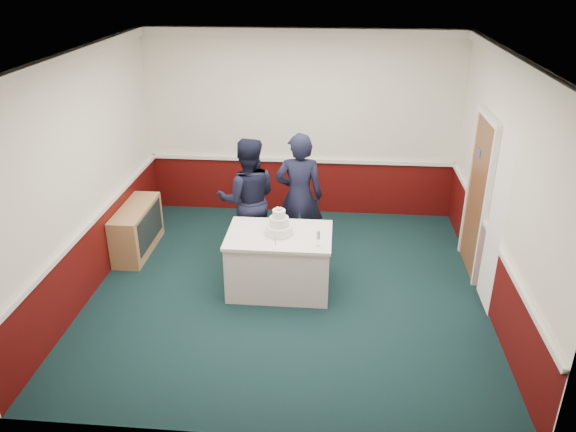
# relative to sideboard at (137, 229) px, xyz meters

# --- Properties ---
(ground) EXTENTS (5.00, 5.00, 0.00)m
(ground) POSITION_rel_sideboard_xyz_m (2.28, -0.86, -0.35)
(ground) COLOR #122D2B
(ground) RESTS_ON ground
(room_shell) EXTENTS (5.00, 5.00, 3.00)m
(room_shell) POSITION_rel_sideboard_xyz_m (2.36, -0.25, 1.62)
(room_shell) COLOR white
(room_shell) RESTS_ON ground
(sideboard) EXTENTS (0.41, 1.20, 0.70)m
(sideboard) POSITION_rel_sideboard_xyz_m (0.00, 0.00, 0.00)
(sideboard) COLOR tan
(sideboard) RESTS_ON ground
(cake_table) EXTENTS (1.32, 0.92, 0.79)m
(cake_table) POSITION_rel_sideboard_xyz_m (2.17, -0.83, 0.05)
(cake_table) COLOR white
(cake_table) RESTS_ON ground
(wedding_cake) EXTENTS (0.35, 0.35, 0.36)m
(wedding_cake) POSITION_rel_sideboard_xyz_m (2.17, -0.83, 0.55)
(wedding_cake) COLOR white
(wedding_cake) RESTS_ON cake_table
(cake_knife) EXTENTS (0.05, 0.22, 0.00)m
(cake_knife) POSITION_rel_sideboard_xyz_m (2.14, -1.03, 0.44)
(cake_knife) COLOR silver
(cake_knife) RESTS_ON cake_table
(champagne_flute) EXTENTS (0.05, 0.05, 0.21)m
(champagne_flute) POSITION_rel_sideboard_xyz_m (2.67, -1.11, 0.58)
(champagne_flute) COLOR silver
(champagne_flute) RESTS_ON cake_table
(person_man) EXTENTS (0.96, 0.80, 1.77)m
(person_man) POSITION_rel_sideboard_xyz_m (1.64, 0.01, 0.53)
(person_man) COLOR black
(person_man) RESTS_ON ground
(person_woman) EXTENTS (0.70, 0.48, 1.84)m
(person_woman) POSITION_rel_sideboard_xyz_m (2.35, 0.08, 0.57)
(person_woman) COLOR black
(person_woman) RESTS_ON ground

